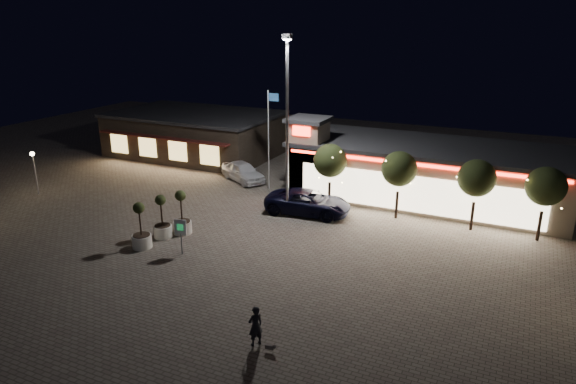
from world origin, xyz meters
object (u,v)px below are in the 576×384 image
at_px(white_sedan, 243,171).
at_px(valet_sign, 181,230).
at_px(planter_mid, 141,234).
at_px(pedestrian, 255,326).
at_px(planter_left, 162,224).
at_px(pickup_truck, 308,202).

bearing_deg(white_sedan, valet_sign, -134.81).
bearing_deg(planter_mid, white_sedan, 94.78).
bearing_deg(pedestrian, planter_mid, -85.04).
distance_m(white_sedan, planter_left, 12.68).
relative_size(pickup_truck, planter_left, 2.13).
height_order(planter_left, planter_mid, planter_mid).
relative_size(planter_mid, valet_sign, 1.34).
height_order(pickup_truck, pedestrian, pedestrian).
bearing_deg(planter_left, planter_mid, -95.34).
bearing_deg(pedestrian, pickup_truck, -132.54).
distance_m(pickup_truck, white_sedan, 9.41).
height_order(pedestrian, valet_sign, valet_sign).
height_order(pickup_truck, planter_mid, planter_mid).
relative_size(planter_left, valet_sign, 1.30).
height_order(pedestrian, planter_left, planter_left).
xyz_separation_m(pedestrian, planter_mid, (-10.99, 5.73, -0.02)).
bearing_deg(pedestrian, white_sedan, -116.31).
bearing_deg(planter_mid, valet_sign, 5.66).
bearing_deg(planter_mid, planter_left, 84.66).
xyz_separation_m(pickup_truck, white_sedan, (-8.09, 4.80, -0.01)).
height_order(pedestrian, planter_mid, planter_mid).
relative_size(pickup_truck, valet_sign, 2.78).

